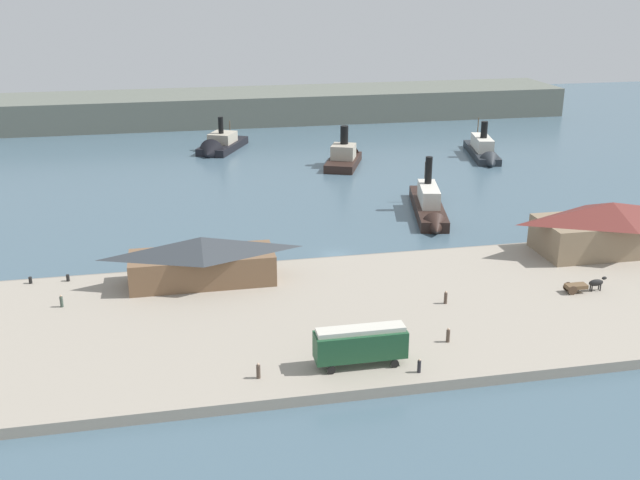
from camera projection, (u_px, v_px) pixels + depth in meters
name	position (u px, v px, depth m)	size (l,w,h in m)	color
ground_plane	(335.00, 255.00, 112.15)	(320.00, 320.00, 0.00)	#476070
quay_promenade	(375.00, 313.00, 91.66)	(110.00, 36.00, 1.20)	#9E9384
seawall_edge	(341.00, 260.00, 108.66)	(110.00, 0.80, 1.00)	gray
ferry_shed_central_terminal	(202.00, 259.00, 98.18)	(19.16, 7.35, 6.31)	brown
ferry_shed_west_terminal	(610.00, 226.00, 109.05)	(21.25, 9.78, 7.44)	#847056
street_tram	(360.00, 343.00, 77.53)	(9.63, 2.84, 4.30)	#1E4C2D
horse_cart	(584.00, 285.00, 95.93)	(5.61, 1.46, 1.87)	brown
pedestrian_near_east_shed	(258.00, 371.00, 75.54)	(0.42, 0.42, 1.71)	#4C3D33
pedestrian_near_cart	(448.00, 335.00, 82.95)	(0.42, 0.42, 1.70)	#4C3D33
pedestrian_walking_east	(61.00, 301.00, 91.64)	(0.39, 0.39, 1.59)	#3D4C42
pedestrian_by_tram	(419.00, 366.00, 76.64)	(0.38, 0.38, 1.54)	#232328
pedestrian_standing_center	(446.00, 298.00, 92.58)	(0.41, 0.41, 1.67)	#4C3D33
mooring_post_center_east	(30.00, 280.00, 98.64)	(0.44, 0.44, 0.90)	black
mooring_post_west	(68.00, 278.00, 99.40)	(0.44, 0.44, 0.90)	black
ferry_outer_harbor	(484.00, 151.00, 169.63)	(9.26, 22.74, 9.61)	#23282D
ferry_departing_north	(219.00, 146.00, 175.72)	(13.85, 19.22, 10.17)	black
ferry_moored_east	(430.00, 208.00, 128.99)	(9.79, 24.70, 10.79)	black
ferry_mid_harbor	(345.00, 157.00, 164.27)	(11.38, 16.81, 10.57)	black
far_headland	(251.00, 106.00, 212.25)	(180.00, 24.00, 8.00)	#60665B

